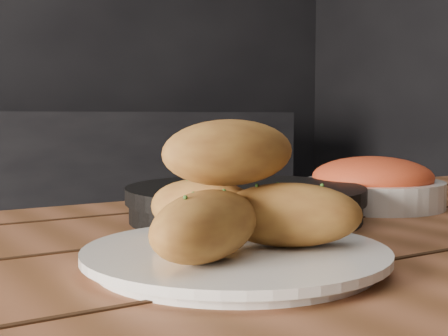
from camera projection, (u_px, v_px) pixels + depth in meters
table at (345, 325)px, 0.71m from camera, size 1.52×0.85×0.75m
plate at (236, 257)px, 0.57m from camera, size 0.28×0.28×0.02m
bread_rolls at (233, 201)px, 0.56m from camera, size 0.24×0.21×0.12m
skillet at (247, 202)px, 0.83m from camera, size 0.44×0.32×0.05m
bowl at (372, 185)px, 0.95m from camera, size 0.22×0.22×0.08m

